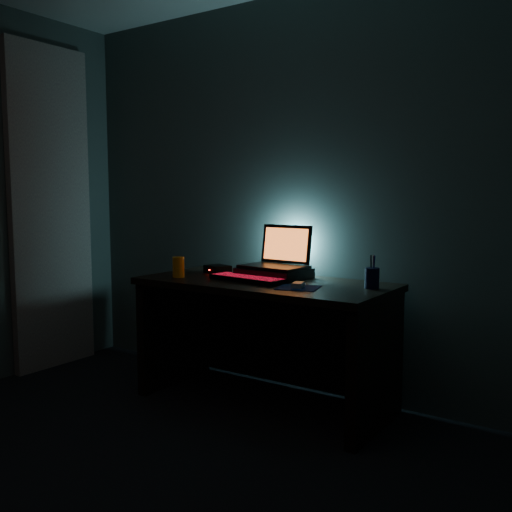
{
  "coord_description": "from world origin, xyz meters",
  "views": [
    {
      "loc": [
        1.82,
        -1.16,
        1.26
      ],
      "look_at": [
        -0.02,
        1.57,
        0.9
      ],
      "focal_mm": 40.0,
      "sensor_mm": 36.0,
      "label": 1
    }
  ],
  "objects_px": {
    "juice_glass": "(178,267)",
    "laptop": "(279,258)",
    "router": "(218,269)",
    "keyboard": "(248,279)",
    "mouse": "(298,285)",
    "pen_cup": "(372,278)"
  },
  "relations": [
    {
      "from": "laptop",
      "to": "router",
      "type": "height_order",
      "value": "laptop"
    },
    {
      "from": "keyboard",
      "to": "pen_cup",
      "type": "relative_size",
      "value": 4.46
    },
    {
      "from": "keyboard",
      "to": "mouse",
      "type": "xyz_separation_m",
      "value": [
        0.37,
        -0.05,
        0.0
      ]
    },
    {
      "from": "router",
      "to": "pen_cup",
      "type": "bearing_deg",
      "value": 19.07
    },
    {
      "from": "juice_glass",
      "to": "mouse",
      "type": "bearing_deg",
      "value": 4.06
    },
    {
      "from": "router",
      "to": "laptop",
      "type": "bearing_deg",
      "value": 29.93
    },
    {
      "from": "mouse",
      "to": "router",
      "type": "distance_m",
      "value": 0.76
    },
    {
      "from": "keyboard",
      "to": "mouse",
      "type": "distance_m",
      "value": 0.37
    },
    {
      "from": "juice_glass",
      "to": "router",
      "type": "distance_m",
      "value": 0.29
    },
    {
      "from": "laptop",
      "to": "pen_cup",
      "type": "bearing_deg",
      "value": -3.42
    },
    {
      "from": "mouse",
      "to": "juice_glass",
      "type": "bearing_deg",
      "value": 168.43
    },
    {
      "from": "mouse",
      "to": "router",
      "type": "bearing_deg",
      "value": 147.67
    },
    {
      "from": "router",
      "to": "juice_glass",
      "type": "bearing_deg",
      "value": -88.91
    },
    {
      "from": "pen_cup",
      "to": "router",
      "type": "relative_size",
      "value": 0.61
    },
    {
      "from": "pen_cup",
      "to": "juice_glass",
      "type": "height_order",
      "value": "juice_glass"
    },
    {
      "from": "juice_glass",
      "to": "laptop",
      "type": "bearing_deg",
      "value": 34.94
    },
    {
      "from": "laptop",
      "to": "juice_glass",
      "type": "bearing_deg",
      "value": -141.28
    },
    {
      "from": "laptop",
      "to": "router",
      "type": "distance_m",
      "value": 0.43
    },
    {
      "from": "pen_cup",
      "to": "mouse",
      "type": "bearing_deg",
      "value": -147.48
    },
    {
      "from": "mouse",
      "to": "pen_cup",
      "type": "xyz_separation_m",
      "value": [
        0.34,
        0.21,
        0.04
      ]
    },
    {
      "from": "juice_glass",
      "to": "pen_cup",
      "type": "bearing_deg",
      "value": 13.31
    },
    {
      "from": "mouse",
      "to": "juice_glass",
      "type": "distance_m",
      "value": 0.82
    }
  ]
}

